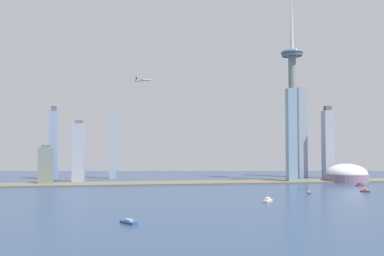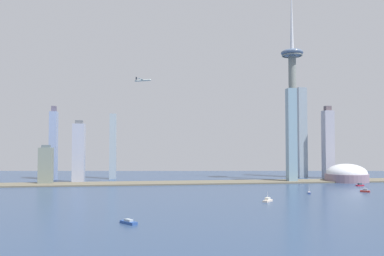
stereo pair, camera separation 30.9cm
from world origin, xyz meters
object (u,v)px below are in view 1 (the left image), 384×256
at_px(skyscraper_0, 46,165).
at_px(skyscraper_4, 328,144).
at_px(boat_2, 268,200).
at_px(skyscraper_2, 113,146).
at_px(boat_4, 129,222).
at_px(observation_tower, 292,86).
at_px(boat_1, 360,185).
at_px(stadium_dome, 346,175).
at_px(skyscraper_6, 53,144).
at_px(boat_0, 365,191).
at_px(skyscraper_3, 291,135).
at_px(boat_6, 309,193).
at_px(airplane, 143,80).
at_px(skyscraper_5, 301,132).
at_px(skyscraper_1, 79,153).

relative_size(skyscraper_0, skyscraper_4, 0.46).
relative_size(skyscraper_0, boat_2, 3.83).
distance_m(skyscraper_2, boat_4, 451.28).
bearing_deg(observation_tower, boat_1, -58.22).
bearing_deg(boat_4, stadium_dome, -87.08).
distance_m(skyscraper_0, skyscraper_6, 98.07).
bearing_deg(skyscraper_0, boat_4, -68.49).
distance_m(skyscraper_4, skyscraper_6, 521.24).
relative_size(boat_0, boat_4, 0.72).
distance_m(observation_tower, skyscraper_0, 450.21).
xyz_separation_m(observation_tower, skyscraper_3, (-14.25, -28.70, -90.70)).
xyz_separation_m(boat_6, airplane, (-215.96, 163.09, 170.64)).
bearing_deg(observation_tower, skyscraper_5, 56.45).
distance_m(skyscraper_2, boat_0, 445.41).
distance_m(skyscraper_5, boat_6, 288.99).
relative_size(boat_2, boat_4, 1.01).
xyz_separation_m(skyscraper_0, boat_2, (293.53, -244.87, -29.01)).
relative_size(boat_4, boat_6, 1.41).
relative_size(stadium_dome, skyscraper_3, 0.45).
xyz_separation_m(skyscraper_3, skyscraper_5, (59.00, 96.17, 7.76)).
bearing_deg(skyscraper_1, skyscraper_2, 52.92).
relative_size(skyscraper_0, skyscraper_6, 0.47).
bearing_deg(skyscraper_1, observation_tower, -1.67).
distance_m(skyscraper_1, boat_6, 383.66).
relative_size(skyscraper_1, boat_2, 6.35).
distance_m(stadium_dome, skyscraper_2, 427.35).
xyz_separation_m(boat_0, boat_1, (37.95, 77.14, -0.10)).
height_order(skyscraper_1, airplane, airplane).
bearing_deg(skyscraper_1, boat_1, -14.82).
height_order(stadium_dome, boat_0, stadium_dome).
height_order(skyscraper_0, skyscraper_3, skyscraper_3).
distance_m(skyscraper_2, skyscraper_5, 370.70).
relative_size(stadium_dome, skyscraper_6, 0.54).
xyz_separation_m(stadium_dome, boat_4, (-371.44, -329.41, -10.34)).
xyz_separation_m(skyscraper_5, skyscraper_6, (-478.15, 14.00, -24.02)).
bearing_deg(skyscraper_3, skyscraper_6, 165.27).
xyz_separation_m(skyscraper_4, skyscraper_6, (-519.34, 44.42, -1.87)).
relative_size(boat_2, boat_6, 1.43).
bearing_deg(skyscraper_5, skyscraper_0, -170.66).
bearing_deg(boat_0, stadium_dome, -67.70).
height_order(skyscraper_2, boat_6, skyscraper_2).
distance_m(boat_2, boat_6, 102.95).
relative_size(skyscraper_4, boat_6, 11.89).
bearing_deg(boat_6, boat_4, -29.67).
height_order(stadium_dome, skyscraper_3, skyscraper_3).
bearing_deg(skyscraper_6, boat_6, -35.56).
bearing_deg(skyscraper_2, skyscraper_3, -19.58).
height_order(skyscraper_3, boat_0, skyscraper_3).
bearing_deg(skyscraper_6, skyscraper_3, -14.73).
bearing_deg(boat_1, skyscraper_5, -97.35).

